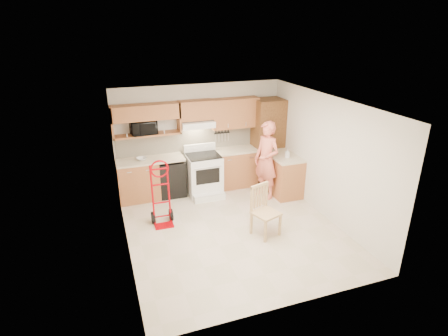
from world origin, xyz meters
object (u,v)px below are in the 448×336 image
person (266,160)px  hand_truck (161,196)px  microwave (143,127)px  range (204,172)px  dining_chair (266,211)px

person → hand_truck: bearing=-100.6°
microwave → range: bearing=-24.8°
hand_truck → dining_chair: bearing=-29.4°
person → dining_chair: bearing=-46.6°
microwave → person: person is taller
microwave → hand_truck: size_ratio=0.44×
microwave → range: microwave is taller
range → hand_truck: hand_truck is taller
range → person: (1.29, -0.59, 0.33)m
dining_chair → hand_truck: bearing=130.6°
dining_chair → range: bearing=86.4°
range → dining_chair: size_ratio=1.15×
range → dining_chair: 2.18m
microwave → person: size_ratio=0.30×
microwave → dining_chair: (1.84, -2.49, -1.15)m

